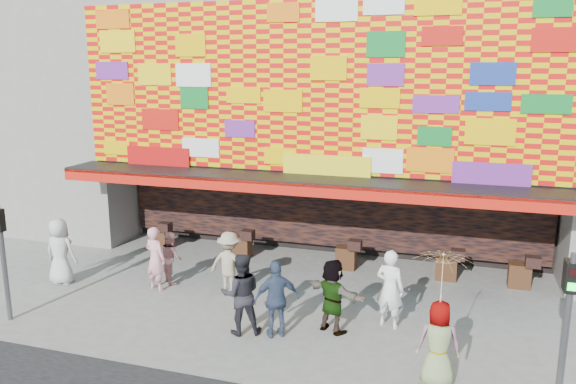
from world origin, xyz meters
name	(u,v)px	position (x,y,z in m)	size (l,w,h in m)	color
ground	(266,327)	(0.00, 0.00, 0.00)	(90.00, 90.00, 0.00)	slate
shop_building	(342,93)	(0.00, 8.18, 5.23)	(15.20, 9.40, 10.00)	gray
neighbor_left	(37,70)	(-13.00, 8.00, 6.00)	(11.00, 8.00, 12.00)	gray
signal_left	(2,248)	(-6.20, -1.50, 1.86)	(0.22, 0.20, 3.00)	#59595B
signal_right	(567,315)	(6.20, -1.50, 1.86)	(0.22, 0.20, 3.00)	#59595B
ped_a	(60,251)	(-6.59, 0.92, 0.96)	(0.94, 0.61, 1.91)	silver
ped_b	(155,258)	(-3.74, 1.32, 0.91)	(0.67, 0.44, 1.82)	pink
ped_c	(241,294)	(-0.45, -0.42, 0.97)	(0.95, 0.74, 1.95)	black
ped_d	(229,264)	(-1.61, 1.58, 0.90)	(1.16, 0.67, 1.79)	tan
ped_e	(277,299)	(0.40, -0.33, 0.92)	(1.07, 0.45, 1.83)	#384662
ped_f	(333,296)	(1.57, 0.31, 0.89)	(1.65, 0.53, 1.78)	gray
ped_g	(439,344)	(4.05, -1.30, 0.87)	(0.85, 0.55, 1.73)	gray
ped_h	(390,289)	(2.80, 0.97, 0.96)	(0.70, 0.46, 1.92)	white
ped_i	(171,257)	(-3.61, 1.97, 0.75)	(0.73, 0.57, 1.50)	tan
parasol	(443,278)	(4.05, -1.30, 2.22)	(1.50, 1.51, 1.99)	beige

